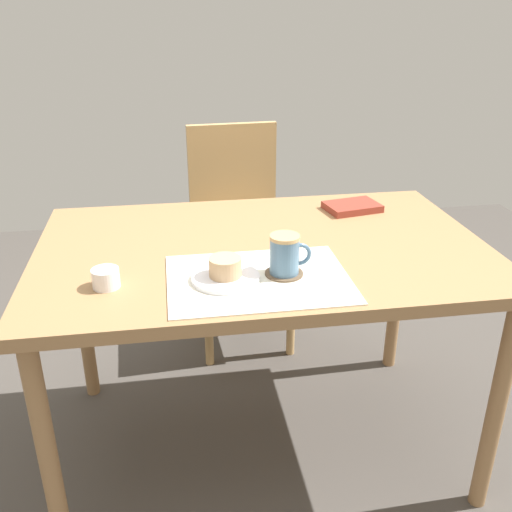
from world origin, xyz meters
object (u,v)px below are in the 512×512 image
at_px(small_book, 352,207).
at_px(dining_table, 263,267).
at_px(wooden_chair, 238,228).
at_px(pastry, 225,267).
at_px(coffee_mug, 285,254).
at_px(pastry_plate, 226,278).
at_px(sugar_bowl, 106,278).

bearing_deg(small_book, dining_table, -156.00).
xyz_separation_m(dining_table, wooden_chair, (0.02, 0.76, -0.17)).
height_order(wooden_chair, pastry, wooden_chair).
xyz_separation_m(wooden_chair, coffee_mug, (0.00, -0.97, 0.31)).
height_order(pastry_plate, coffee_mug, coffee_mug).
bearing_deg(coffee_mug, wooden_chair, 90.17).
bearing_deg(wooden_chair, coffee_mug, 86.78).
distance_m(dining_table, pastry, 0.28).
bearing_deg(sugar_bowl, pastry_plate, -2.88).
distance_m(dining_table, small_book, 0.45).
relative_size(coffee_mug, small_book, 0.62).
distance_m(dining_table, pastry_plate, 0.27).
distance_m(pastry, coffee_mug, 0.16).
relative_size(dining_table, pastry_plate, 7.49).
relative_size(dining_table, small_book, 7.41).
distance_m(dining_table, wooden_chair, 0.78).
bearing_deg(dining_table, pastry, -121.51).
xyz_separation_m(dining_table, pastry, (-0.14, -0.22, 0.11)).
distance_m(dining_table, sugar_bowl, 0.49).
relative_size(pastry_plate, pastry, 2.10).
distance_m(wooden_chair, small_book, 0.66).
bearing_deg(small_book, sugar_bowl, -161.23).
distance_m(coffee_mug, small_book, 0.57).
relative_size(coffee_mug, sugar_bowl, 1.60).
xyz_separation_m(coffee_mug, small_book, (0.33, 0.47, -0.05)).
bearing_deg(pastry_plate, pastry, 0.00).
xyz_separation_m(coffee_mug, sugar_bowl, (-0.46, 0.01, -0.04)).
height_order(sugar_bowl, small_book, sugar_bowl).
bearing_deg(pastry, coffee_mug, 2.79).
xyz_separation_m(dining_table, small_book, (0.36, 0.25, 0.09)).
bearing_deg(pastry, sugar_bowl, 177.12).
distance_m(wooden_chair, coffee_mug, 1.02).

